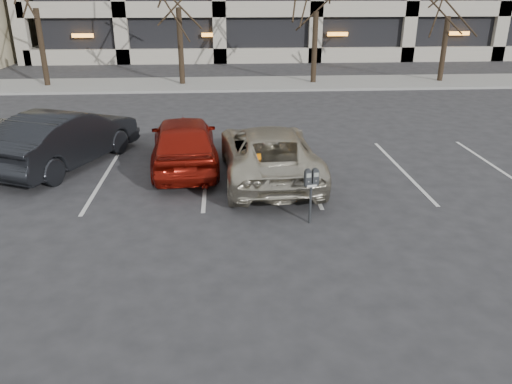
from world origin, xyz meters
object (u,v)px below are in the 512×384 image
object	(u,v)px
car_red	(184,142)
parking_meter	(311,183)
car_dark	(66,138)
suv_silver	(268,152)

from	to	relation	value
car_red	parking_meter	bearing A→B (deg)	123.29
parking_meter	car_dark	xyz separation A→B (m)	(-6.43, 4.35, -0.14)
car_dark	car_red	bearing A→B (deg)	-164.14
suv_silver	car_dark	size ratio (longest dim) A/B	1.06
parking_meter	suv_silver	xyz separation A→B (m)	(-0.67, 2.90, -0.23)
suv_silver	car_dark	bearing A→B (deg)	-16.28
parking_meter	car_red	size ratio (longest dim) A/B	0.27
car_dark	parking_meter	bearing A→B (deg)	169.81
parking_meter	car_red	world-z (taller)	car_red
car_red	car_dark	bearing A→B (deg)	-12.47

